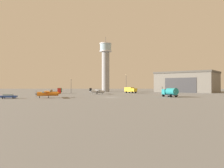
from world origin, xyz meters
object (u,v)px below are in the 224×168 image
object	(u,v)px
truck_box_yellow	(130,90)
car_blue	(9,96)
control_tower	(106,64)
truck_flatbed_green	(57,91)
airplane_orange	(48,93)
light_post_east	(71,84)
airplane_silver	(97,91)
truck_fuel_tanker_teal	(170,92)
light_post_west	(126,82)

from	to	relation	value
truck_box_yellow	car_blue	world-z (taller)	truck_box_yellow
control_tower	truck_flatbed_green	distance (m)	40.40
control_tower	airplane_orange	bearing A→B (deg)	-101.88
car_blue	light_post_east	distance (m)	48.92
control_tower	truck_box_yellow	distance (m)	32.76
airplane_silver	light_post_east	bearing A→B (deg)	120.14
airplane_silver	light_post_east	world-z (taller)	light_post_east
control_tower	truck_flatbed_green	world-z (taller)	control_tower
airplane_orange	truck_fuel_tanker_teal	bearing A→B (deg)	170.84
airplane_orange	light_post_west	xyz separation A→B (m)	(26.72, 56.19, 4.53)
truck_flatbed_green	truck_fuel_tanker_teal	bearing A→B (deg)	-58.08
airplane_silver	airplane_orange	distance (m)	32.46
truck_box_yellow	airplane_orange	bearing A→B (deg)	-74.54
truck_fuel_tanker_teal	light_post_west	xyz separation A→B (m)	(-11.95, 50.54, 4.27)
airplane_orange	truck_fuel_tanker_teal	world-z (taller)	airplane_orange
truck_fuel_tanker_teal	light_post_east	size ratio (longest dim) A/B	0.85
airplane_silver	light_post_west	xyz separation A→B (m)	(14.17, 26.26, 4.67)
control_tower	truck_fuel_tanker_teal	size ratio (longest dim) A/B	5.31
airplane_orange	car_blue	xyz separation A→B (m)	(-10.43, -3.57, -0.65)
truck_flatbed_green	truck_fuel_tanker_teal	world-z (taller)	truck_fuel_tanker_teal
airplane_orange	light_post_west	distance (m)	62.38
car_blue	light_post_east	size ratio (longest dim) A/B	0.60
control_tower	airplane_orange	xyz separation A→B (m)	(-14.56, -69.22, -15.97)
truck_fuel_tanker_teal	airplane_orange	bearing A→B (deg)	74.82
airplane_orange	truck_box_yellow	size ratio (longest dim) A/B	1.52
truck_fuel_tanker_teal	airplane_silver	bearing A→B (deg)	23.60
airplane_silver	truck_flatbed_green	xyz separation A→B (m)	(-20.52, 9.86, 0.02)
truck_flatbed_green	light_post_east	xyz separation A→B (m)	(5.95, 4.67, 3.31)
truck_flatbed_green	car_blue	size ratio (longest dim) A/B	1.52
control_tower	truck_fuel_tanker_teal	distance (m)	69.78
control_tower	airplane_silver	xyz separation A→B (m)	(-2.01, -39.29, -16.11)
control_tower	light_post_west	size ratio (longest dim) A/B	3.38
light_post_east	light_post_west	bearing A→B (deg)	22.18
truck_fuel_tanker_teal	car_blue	xyz separation A→B (m)	(-49.10, -9.22, -0.91)
airplane_orange	car_blue	world-z (taller)	airplane_orange
truck_box_yellow	light_post_west	bearing A→B (deg)	145.54
airplane_orange	truck_box_yellow	xyz separation A→B (m)	(28.29, 43.99, 0.22)
truck_box_yellow	truck_fuel_tanker_teal	bearing A→B (deg)	-26.65
light_post_east	car_blue	bearing A→B (deg)	-99.93
truck_box_yellow	light_post_east	bearing A→B (deg)	-132.71
truck_fuel_tanker_teal	truck_box_yellow	distance (m)	39.72
airplane_silver	light_post_east	size ratio (longest dim) A/B	1.20
airplane_silver	light_post_west	bearing A→B (deg)	46.71
airplane_silver	control_tower	bearing A→B (deg)	72.14
truck_flatbed_green	car_blue	distance (m)	43.43
airplane_silver	light_post_west	size ratio (longest dim) A/B	0.90
truck_fuel_tanker_teal	car_blue	size ratio (longest dim) A/B	1.41
airplane_orange	truck_box_yellow	world-z (taller)	airplane_orange
car_blue	light_post_west	distance (m)	70.55
control_tower	light_post_east	xyz separation A→B (m)	(-16.58, -24.75, -12.77)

